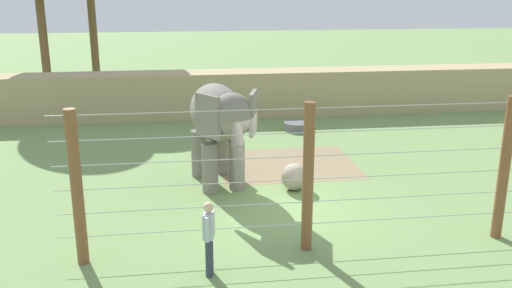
{
  "coord_description": "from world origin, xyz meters",
  "views": [
    {
      "loc": [
        -2.62,
        -14.11,
        6.02
      ],
      "look_at": [
        -0.47,
        1.66,
        1.4
      ],
      "focal_mm": 38.82,
      "sensor_mm": 36.0,
      "label": 1
    }
  ],
  "objects_px": {
    "enrichment_ball": "(294,177)",
    "water_tub": "(297,126)",
    "elephant": "(219,120)",
    "zookeeper": "(209,235)"
  },
  "relations": [
    {
      "from": "enrichment_ball",
      "to": "zookeeper",
      "type": "bearing_deg",
      "value": -120.59
    },
    {
      "from": "enrichment_ball",
      "to": "water_tub",
      "type": "relative_size",
      "value": 0.74
    },
    {
      "from": "elephant",
      "to": "zookeeper",
      "type": "bearing_deg",
      "value": -96.55
    },
    {
      "from": "elephant",
      "to": "zookeeper",
      "type": "height_order",
      "value": "elephant"
    },
    {
      "from": "elephant",
      "to": "zookeeper",
      "type": "distance_m",
      "value": 5.59
    },
    {
      "from": "enrichment_ball",
      "to": "water_tub",
      "type": "bearing_deg",
      "value": 77.62
    },
    {
      "from": "zookeeper",
      "to": "water_tub",
      "type": "relative_size",
      "value": 1.52
    },
    {
      "from": "zookeeper",
      "to": "water_tub",
      "type": "height_order",
      "value": "zookeeper"
    },
    {
      "from": "enrichment_ball",
      "to": "zookeeper",
      "type": "xyz_separation_m",
      "value": [
        -2.83,
        -4.78,
        0.52
      ]
    },
    {
      "from": "enrichment_ball",
      "to": "zookeeper",
      "type": "relative_size",
      "value": 0.49
    }
  ]
}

